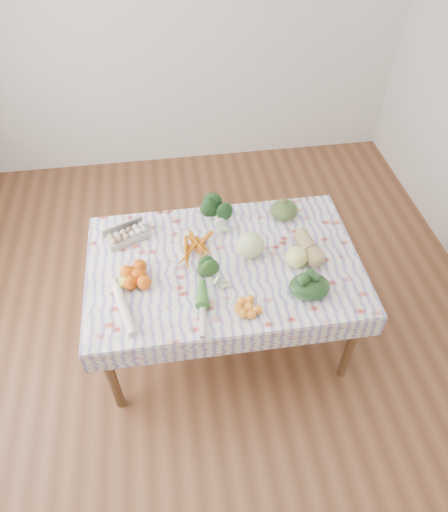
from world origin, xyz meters
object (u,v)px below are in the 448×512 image
at_px(egg_carton, 128,236).
at_px(kabocha_squash, 284,210).
at_px(dining_table, 224,272).
at_px(cabbage, 250,245).
at_px(butternut_squash, 310,248).
at_px(grapefruit, 297,257).

relative_size(egg_carton, kabocha_squash, 1.52).
bearing_deg(dining_table, cabbage, 14.14).
bearing_deg(butternut_squash, grapefruit, -152.94).
bearing_deg(kabocha_squash, cabbage, -132.37).
height_order(egg_carton, kabocha_squash, kabocha_squash).
relative_size(cabbage, butternut_squash, 0.61).
relative_size(kabocha_squash, grapefruit, 1.35).
height_order(butternut_squash, grapefruit, grapefruit).
relative_size(cabbage, grapefruit, 1.26).
distance_m(dining_table, butternut_squash, 0.55).
xyz_separation_m(kabocha_squash, butternut_squash, (0.07, -0.37, 0.00)).
relative_size(egg_carton, cabbage, 1.62).
bearing_deg(butternut_squash, dining_table, 171.16).
distance_m(dining_table, cabbage, 0.24).
bearing_deg(egg_carton, kabocha_squash, -19.15).
height_order(cabbage, grapefruit, cabbage).
height_order(kabocha_squash, grapefruit, grapefruit).
height_order(dining_table, butternut_squash, butternut_squash).
bearing_deg(butternut_squash, cabbage, 163.85).
distance_m(dining_table, kabocha_squash, 0.59).
distance_m(kabocha_squash, grapefruit, 0.44).
distance_m(kabocha_squash, butternut_squash, 0.37).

